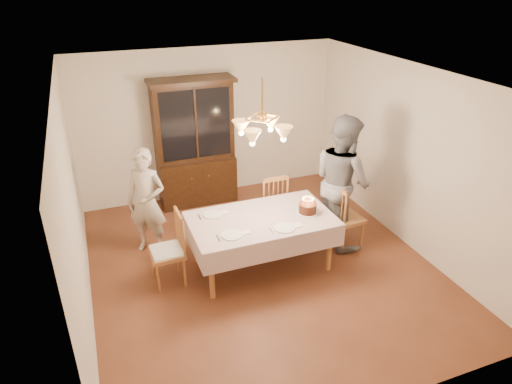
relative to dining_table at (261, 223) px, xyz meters
name	(u,v)px	position (x,y,z in m)	size (l,w,h in m)	color
ground	(261,265)	(0.00, 0.00, -0.68)	(5.00, 5.00, 0.00)	#5B2D1A
room_shell	(262,160)	(0.00, 0.00, 0.90)	(5.00, 5.00, 5.00)	white
dining_table	(261,223)	(0.00, 0.00, 0.00)	(1.90, 1.10, 0.76)	#94572B
china_hutch	(195,145)	(-0.32, 2.25, 0.36)	(1.38, 0.54, 2.16)	black
chair_far_side	(271,206)	(0.48, 0.82, -0.24)	(0.44, 0.42, 1.00)	#94572B
chair_left_end	(168,252)	(-1.25, 0.10, -0.23)	(0.43, 0.45, 1.00)	#94572B
chair_right_end	(345,219)	(1.34, 0.05, -0.24)	(0.47, 0.49, 1.00)	#94572B
elderly_woman	(147,202)	(-1.35, 0.96, 0.10)	(0.57, 0.37, 1.56)	beige
adult_in_grey	(342,181)	(1.34, 0.23, 0.29)	(0.95, 0.74, 1.95)	slate
birthday_cake	(308,209)	(0.63, -0.09, 0.14)	(0.30, 0.30, 0.22)	white
place_setting_near_left	(233,235)	(-0.49, -0.28, 0.08)	(0.42, 0.27, 0.02)	white
place_setting_near_right	(285,228)	(0.19, -0.35, 0.08)	(0.42, 0.27, 0.02)	white
place_setting_far_left	(213,214)	(-0.57, 0.32, 0.08)	(0.41, 0.26, 0.02)	white
chandelier	(262,130)	(0.00, 0.00, 1.29)	(0.62, 0.62, 0.73)	#BF8C3F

